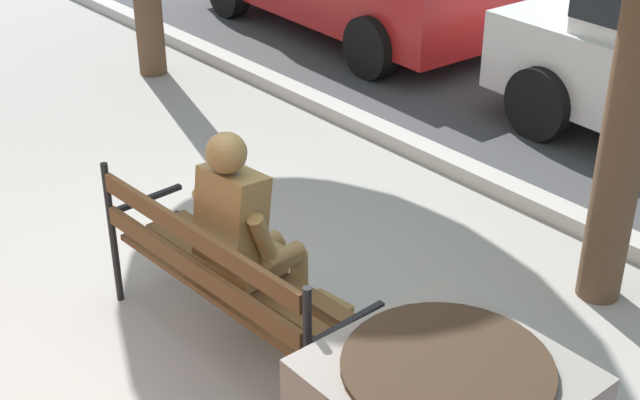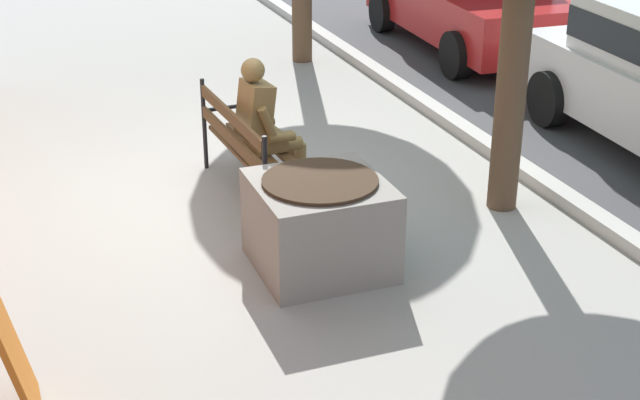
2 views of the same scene
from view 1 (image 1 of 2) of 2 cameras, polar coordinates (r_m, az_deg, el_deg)
The scene contains 4 objects.
ground_plane at distance 5.24m, azimuth -7.32°, elevation -10.19°, with size 80.00×80.00×0.00m, color #9E9B93.
curb_stone at distance 6.90m, azimuth 13.14°, elevation 0.07°, with size 60.00×0.20×0.12m, color #B2AFA8.
park_bench at distance 4.99m, azimuth -6.24°, elevation -4.60°, with size 1.82×0.62×0.95m.
bronze_statue_seated at distance 5.01m, azimuth -4.19°, elevation -2.64°, with size 0.61×0.82×1.37m.
Camera 1 is at (3.54, -2.10, 3.24)m, focal length 50.54 mm.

